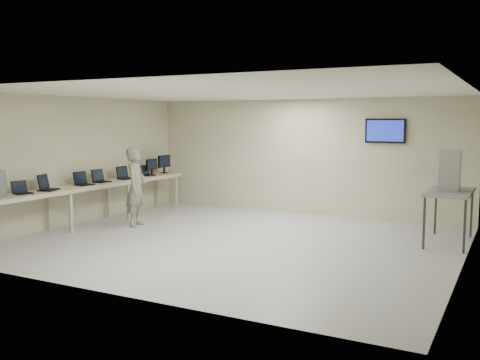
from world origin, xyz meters
The scene contains 13 objects.
room centered at (0.03, 0.06, 1.41)m, with size 8.01×7.01×2.81m.
workbench centered at (-3.59, 0.00, 0.83)m, with size 0.76×6.00×0.90m.
laptop_0 centered at (-3.60, -1.82, 0.96)m, with size 0.34×0.37×0.25m.
laptop_1 centered at (-3.61, -1.22, 0.98)m, with size 0.45×0.47×0.31m.
laptop_2 centered at (-3.59, -0.23, 0.97)m, with size 0.33×0.39×0.29m.
laptop_3 centered at (-3.64, 0.36, 0.97)m, with size 0.32×0.38×0.29m.
laptop_4 centered at (-3.60, 1.16, 0.98)m, with size 0.34×0.40×0.30m.
laptop_5 centered at (-3.61, 2.00, 0.97)m, with size 0.33×0.37×0.26m.
monitor_near centered at (-3.60, 2.21, 1.15)m, with size 0.18×0.41×0.41m.
monitor_far centered at (-3.60, 2.75, 1.19)m, with size 0.21×0.48×0.47m.
soldier centered at (-2.61, 0.33, 0.85)m, with size 0.62×0.41×1.71m, color gray.
side_table centered at (3.60, 1.72, 0.92)m, with size 0.77×1.64×0.99m.
storage_bins centered at (3.58, 1.72, 1.36)m, with size 0.36×0.40×0.75m.
Camera 1 is at (4.70, -8.77, 2.27)m, focal length 40.00 mm.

